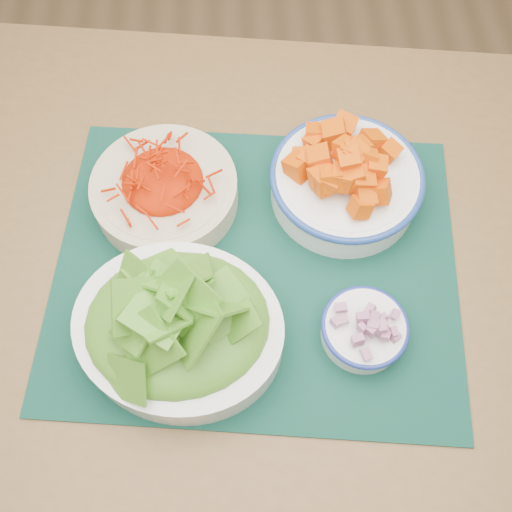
{
  "coord_description": "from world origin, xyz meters",
  "views": [
    {
      "loc": [
        0.02,
        -0.15,
        1.52
      ],
      "look_at": [
        0.03,
        0.22,
        0.78
      ],
      "focal_mm": 40.0,
      "sensor_mm": 36.0,
      "label": 1
    }
  ],
  "objects": [
    {
      "name": "squash_bowl",
      "position": [
        0.18,
        0.33,
        0.81
      ],
      "size": [
        0.3,
        0.3,
        0.12
      ],
      "rotation": [
        0.0,
        0.0,
        -0.37
      ],
      "color": "white",
      "rests_on": "placemat"
    },
    {
      "name": "placemat",
      "position": [
        0.03,
        0.22,
        0.75
      ],
      "size": [
        0.65,
        0.55,
        0.0
      ],
      "primitive_type": "cube",
      "rotation": [
        0.0,
        0.0,
        -0.11
      ],
      "color": "black",
      "rests_on": "table"
    },
    {
      "name": "onion_bowl",
      "position": [
        0.18,
        0.1,
        0.78
      ],
      "size": [
        0.12,
        0.12,
        0.06
      ],
      "rotation": [
        0.0,
        0.0,
        0.01
      ],
      "color": "white",
      "rests_on": "placemat"
    },
    {
      "name": "lettuce_bowl",
      "position": [
        -0.08,
        0.11,
        0.82
      ],
      "size": [
        0.34,
        0.31,
        0.13
      ],
      "rotation": [
        0.0,
        0.0,
        -0.27
      ],
      "color": "white",
      "rests_on": "placemat"
    },
    {
      "name": "carrot_bowl",
      "position": [
        -0.1,
        0.33,
        0.8
      ],
      "size": [
        0.27,
        0.27,
        0.09
      ],
      "rotation": [
        0.0,
        0.0,
        0.25
      ],
      "color": "beige",
      "rests_on": "placemat"
    },
    {
      "name": "ground",
      "position": [
        0.0,
        0.0,
        0.0
      ],
      "size": [
        4.0,
        4.0,
        0.0
      ],
      "primitive_type": "plane",
      "color": "#9D764C",
      "rests_on": "ground"
    },
    {
      "name": "table",
      "position": [
        0.01,
        0.27,
        0.66
      ],
      "size": [
        1.36,
        1.0,
        0.75
      ],
      "rotation": [
        0.0,
        0.0,
        -0.13
      ],
      "color": "brown",
      "rests_on": "ground"
    }
  ]
}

